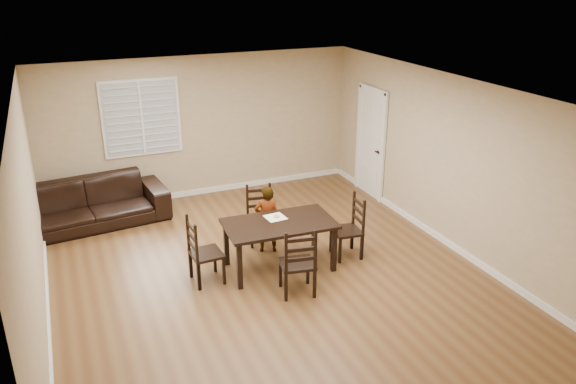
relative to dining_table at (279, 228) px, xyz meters
The scene contains 11 objects.
ground 0.71m from the dining_table, 146.64° to the right, with size 7.00×7.00×0.00m, color brown.
room 1.17m from the dining_table, behind, with size 6.04×7.04×2.72m.
dining_table is the anchor object (origin of this frame).
chair_near 1.03m from the dining_table, 86.32° to the left, with size 0.49×0.47×0.95m.
chair_far 0.87m from the dining_table, 94.03° to the right, with size 0.53×0.50×1.01m.
chair_left 1.23m from the dining_table, behind, with size 0.44×0.47×1.00m.
chair_right 1.23m from the dining_table, ahead, with size 0.46×0.48×0.98m.
child 0.59m from the dining_table, 87.10° to the left, with size 0.40×0.26×1.09m, color gray.
napkin 0.20m from the dining_table, 87.10° to the left, with size 0.28×0.28×0.00m, color beige.
donut 0.21m from the dining_table, 80.76° to the left, with size 0.10×0.10×0.04m.
sofa 3.65m from the dining_table, 132.51° to the left, with size 2.65×1.04×0.77m, color black.
Camera 1 is at (-2.55, -6.67, 4.17)m, focal length 35.00 mm.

